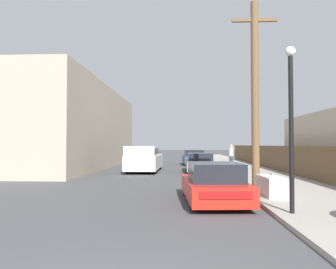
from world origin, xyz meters
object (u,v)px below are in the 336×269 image
Objects in this scene: car_parked_mid at (200,163)px; car_parked_far at (194,158)px; discarded_fridge at (271,186)px; pickup_truck at (144,159)px; pedestrian at (231,155)px; street_lamp at (291,115)px; utility_pole at (255,92)px; parked_sports_car_red at (214,184)px.

car_parked_mid is 7.44m from car_parked_far.
car_parked_mid is at bearing 97.64° from discarded_fridge.
pedestrian is at bearing -150.58° from pickup_truck.
pickup_truck is 1.39× the size of street_lamp.
pickup_truck is at bearing -118.89° from car_parked_far.
pedestrian reaches higher than car_parked_mid.
discarded_fridge is 3.89m from utility_pole.
car_parked_far is at bearing 124.02° from pedestrian.
street_lamp is (1.77, -21.39, 1.98)m from car_parked_far.
utility_pole is (1.72, -9.36, 3.34)m from car_parked_mid.
utility_pole is at bearing 121.72° from pickup_truck.
utility_pole reaches higher than parked_sports_car_red.
car_parked_far is at bearing 90.64° from car_parked_mid.
car_parked_far reaches higher than parked_sports_car_red.
pickup_truck reaches higher than car_parked_far.
pickup_truck is (-5.64, 10.85, 0.44)m from discarded_fridge.
car_parked_mid is 10.09m from utility_pole.
utility_pole is 4.78m from street_lamp.
pickup_truck is at bearing 115.59° from discarded_fridge.
pickup_truck is (-3.63, 11.64, 0.30)m from parked_sports_car_red.
utility_pole reaches higher than car_parked_far.
car_parked_far is 0.57× the size of utility_pole.
street_lamp reaches higher than car_parked_far.
street_lamp is at bearing -91.33° from utility_pole.
utility_pole reaches higher than pedestrian.
pickup_truck reaches higher than car_parked_mid.
car_parked_far is at bearing 86.07° from parked_sports_car_red.
car_parked_mid is 4.24m from pedestrian.
pedestrian reaches higher than pickup_truck.
car_parked_far is 0.72× the size of pickup_truck.
parked_sports_car_red is 19.28m from car_parked_far.
pedestrian is (2.79, 15.15, 0.43)m from parked_sports_car_red.
discarded_fridge is 0.42× the size of parked_sports_car_red.
car_parked_far reaches higher than car_parked_mid.
car_parked_far is (-2.01, 18.49, 0.19)m from discarded_fridge.
car_parked_far is 17.23m from utility_pole.
parked_sports_car_red is (-2.01, -0.79, 0.14)m from discarded_fridge.
street_lamp is at bearing 112.15° from pickup_truck.
street_lamp is 2.46× the size of pedestrian.
utility_pole reaches higher than discarded_fridge.
discarded_fridge is 0.24× the size of utility_pole.
discarded_fridge is at bearing 17.45° from parked_sports_car_red.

